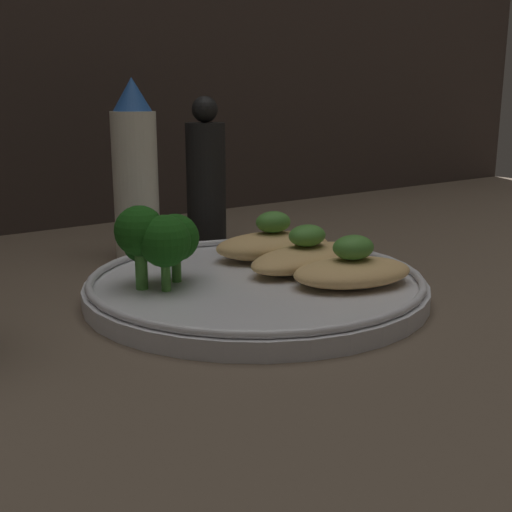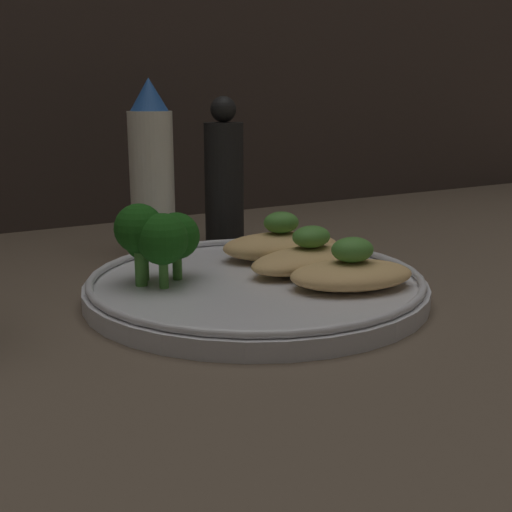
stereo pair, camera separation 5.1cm
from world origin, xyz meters
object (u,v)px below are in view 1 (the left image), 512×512
(broccoli_bunch, at_px, (158,239))
(sauce_bottle, at_px, (135,174))
(pepper_grinder, at_px, (206,180))
(plate, at_px, (256,285))

(broccoli_bunch, distance_m, sauce_bottle, 0.16)
(sauce_bottle, height_order, pepper_grinder, sauce_bottle)
(broccoli_bunch, height_order, sauce_bottle, sauce_bottle)
(broccoli_bunch, bearing_deg, plate, -22.71)
(broccoli_bunch, relative_size, pepper_grinder, 0.44)
(plate, relative_size, sauce_bottle, 1.55)
(plate, relative_size, broccoli_bunch, 3.93)
(sauce_bottle, distance_m, pepper_grinder, 0.08)
(sauce_bottle, bearing_deg, broccoli_bunch, -110.89)
(plate, xyz_separation_m, broccoli_bunch, (-0.07, 0.03, 0.04))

